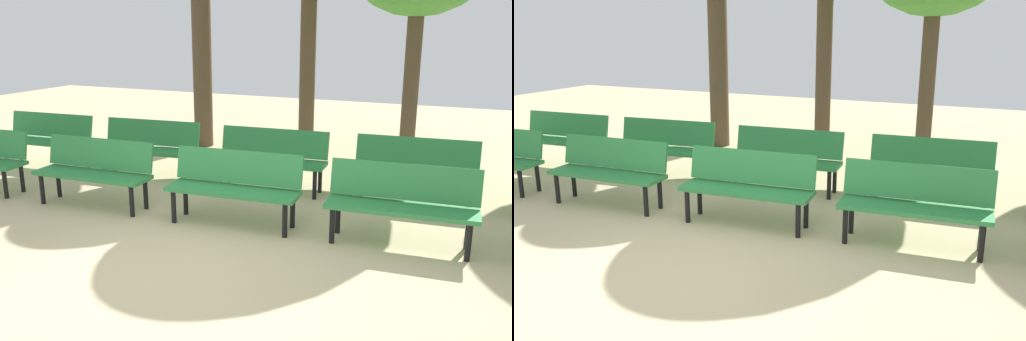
% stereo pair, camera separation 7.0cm
% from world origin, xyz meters
% --- Properties ---
extents(ground_plane, '(24.78, 24.78, 0.00)m').
position_xyz_m(ground_plane, '(0.00, 0.00, 0.00)').
color(ground_plane, '#CCB789').
extents(bench_r0_c1, '(1.62, 0.55, 0.87)m').
position_xyz_m(bench_r0_c1, '(-2.06, 1.43, 0.50)').
color(bench_r0_c1, '#2D8442').
rests_on(bench_r0_c1, ground_plane).
extents(bench_r0_c2, '(1.63, 0.60, 0.87)m').
position_xyz_m(bench_r0_c2, '(-0.07, 1.54, 0.50)').
color(bench_r0_c2, '#2D8442').
rests_on(bench_r0_c2, ground_plane).
extents(bench_r0_c3, '(1.63, 0.59, 0.87)m').
position_xyz_m(bench_r0_c3, '(1.86, 1.70, 0.50)').
color(bench_r0_c3, '#2D8442').
rests_on(bench_r0_c3, ground_plane).
extents(bench_r1_c0, '(1.63, 0.59, 0.87)m').
position_xyz_m(bench_r1_c0, '(-4.15, 2.75, 0.50)').
color(bench_r1_c0, '#2D8442').
rests_on(bench_r1_c0, ground_plane).
extents(bench_r1_c1, '(1.64, 0.63, 0.87)m').
position_xyz_m(bench_r1_c1, '(-2.21, 2.90, 0.50)').
color(bench_r1_c1, '#2D8442').
rests_on(bench_r1_c1, ground_plane).
extents(bench_r1_c2, '(1.63, 0.59, 0.87)m').
position_xyz_m(bench_r1_c2, '(-0.19, 3.00, 0.50)').
color(bench_r1_c2, '#2D8442').
rests_on(bench_r1_c2, ground_plane).
extents(bench_r1_c3, '(1.63, 0.60, 0.87)m').
position_xyz_m(bench_r1_c3, '(1.79, 3.18, 0.50)').
color(bench_r1_c3, '#2D8442').
rests_on(bench_r1_c3, ground_plane).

